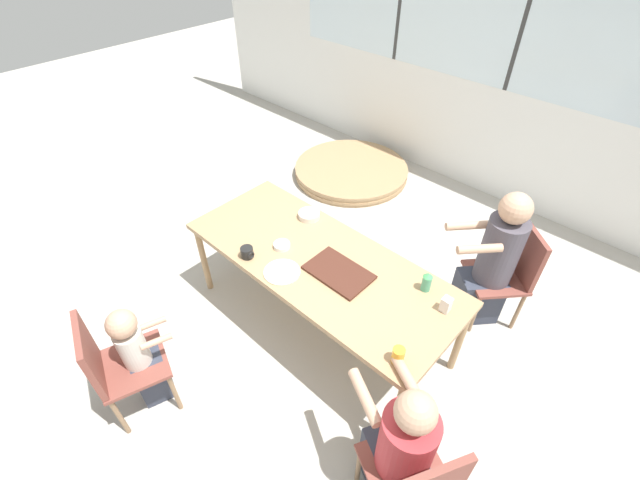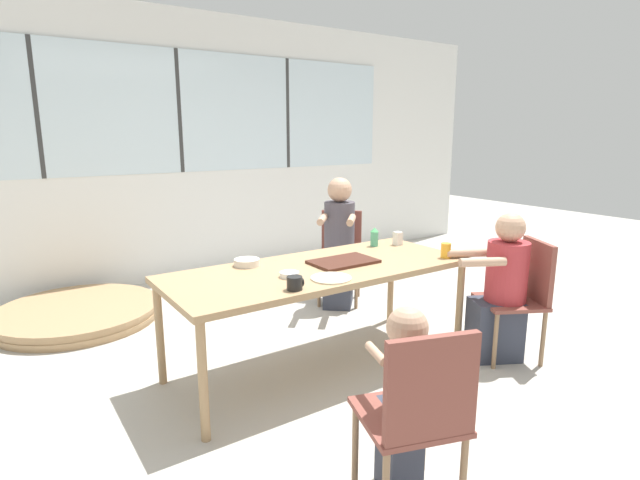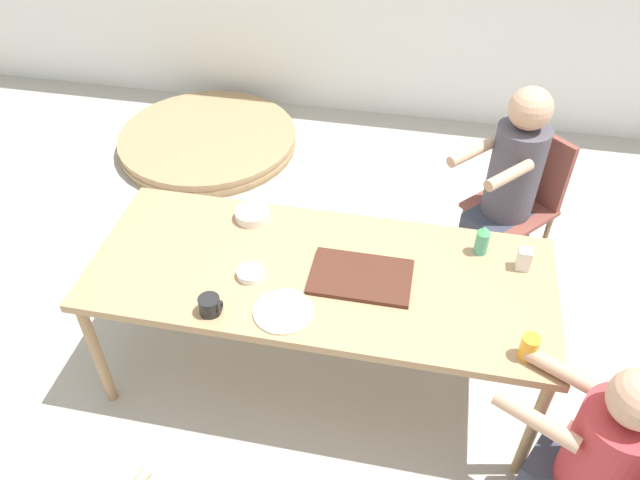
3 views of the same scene
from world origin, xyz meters
name	(u,v)px [view 3 (image 3 of 3)]	position (x,y,z in m)	size (l,w,h in m)	color
ground_plane	(320,369)	(0.00, 0.00, 0.00)	(16.00, 16.00, 0.00)	#B2ADA3
dining_table	(320,279)	(0.00, 0.00, 0.65)	(2.04, 0.83, 0.71)	tan
chair_for_woman_green_shirt	(523,191)	(0.96, 1.06, 0.50)	(0.56, 0.56, 0.84)	brown
person_woman_green_shirt	(506,194)	(0.85, 0.94, 0.55)	(0.54, 0.56, 1.18)	#333847
person_man_blue_shirt	(587,468)	(1.12, -0.59, 0.47)	(0.58, 0.49, 1.04)	#333847
food_tray_dark	(361,277)	(0.18, -0.01, 0.72)	(0.44, 0.28, 0.02)	#472319
coffee_mug	(210,305)	(-0.39, -0.32, 0.74)	(0.10, 0.09, 0.08)	black
sippy_cup	(482,240)	(0.69, 0.26, 0.78)	(0.06, 0.06, 0.15)	#4CA57F
juice_glass	(529,347)	(0.86, -0.30, 0.76)	(0.07, 0.07, 0.11)	gold
milk_carton_small	(524,259)	(0.87, 0.19, 0.76)	(0.06, 0.06, 0.10)	silver
bowl_white_shallow	(251,273)	(-0.29, -0.09, 0.72)	(0.12, 0.12, 0.03)	white
bowl_cereal	(253,214)	(-0.39, 0.29, 0.73)	(0.17, 0.17, 0.05)	silver
plate_tortillas	(283,311)	(-0.10, -0.27, 0.71)	(0.25, 0.25, 0.01)	beige
folded_table_stack	(208,140)	(-1.24, 1.86, 0.06)	(1.32, 1.32, 0.12)	tan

